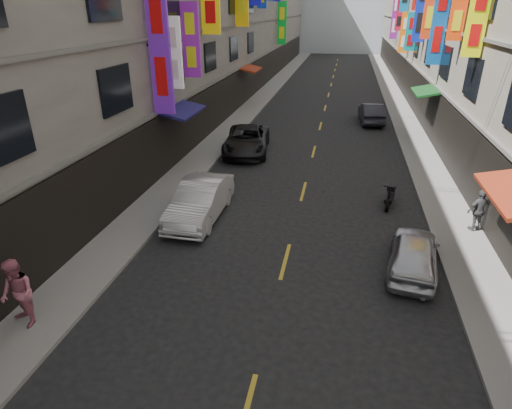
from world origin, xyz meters
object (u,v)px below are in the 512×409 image
at_px(scooter_far_right, 390,195).
at_px(pedestrian_lfar, 17,294).
at_px(car_right_mid, 414,253).
at_px(pedestrian_rfar, 479,211).
at_px(car_left_mid, 200,200).
at_px(car_right_far, 371,113).
at_px(car_left_far, 247,140).

height_order(scooter_far_right, pedestrian_lfar, pedestrian_lfar).
height_order(car_right_mid, pedestrian_rfar, pedestrian_rfar).
bearing_deg(pedestrian_rfar, car_left_mid, -18.99).
height_order(car_right_far, pedestrian_lfar, pedestrian_lfar).
bearing_deg(car_right_mid, pedestrian_lfar, 34.48).
relative_size(car_right_far, pedestrian_rfar, 2.69).
distance_m(car_left_far, car_right_mid, 13.34).
bearing_deg(pedestrian_lfar, pedestrian_rfar, 59.72).
bearing_deg(pedestrian_lfar, car_right_mid, 53.42).
height_order(scooter_far_right, car_right_mid, car_right_mid).
relative_size(car_right_mid, pedestrian_lfar, 1.92).
height_order(car_right_mid, car_right_far, car_right_far).
distance_m(car_left_mid, car_right_mid, 8.05).
bearing_deg(car_left_far, car_right_far, 42.45).
bearing_deg(scooter_far_right, car_left_mid, 32.17).
bearing_deg(pedestrian_rfar, pedestrian_lfar, 8.16).
xyz_separation_m(scooter_far_right, car_left_far, (-7.47, 5.87, 0.28)).
distance_m(car_right_mid, pedestrian_lfar, 11.28).
xyz_separation_m(car_left_far, car_right_far, (7.26, 8.53, -0.02)).
bearing_deg(car_right_far, car_left_far, 45.13).
height_order(car_left_far, pedestrian_lfar, pedestrian_lfar).
relative_size(car_left_mid, car_left_far, 0.88).
xyz_separation_m(car_left_mid, pedestrian_lfar, (-2.46, -7.06, 0.32)).
distance_m(car_left_mid, car_right_far, 18.57).
relative_size(scooter_far_right, pedestrian_lfar, 0.94).
xyz_separation_m(scooter_far_right, pedestrian_rfar, (2.90, -1.91, 0.47)).
xyz_separation_m(scooter_far_right, car_right_mid, (0.30, -4.96, 0.18)).
distance_m(scooter_far_right, pedestrian_rfar, 3.51).
relative_size(scooter_far_right, car_left_mid, 0.39).
relative_size(car_left_far, car_right_far, 1.22).
distance_m(car_left_mid, pedestrian_lfar, 7.48).
bearing_deg(scooter_far_right, pedestrian_rfar, 158.67).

